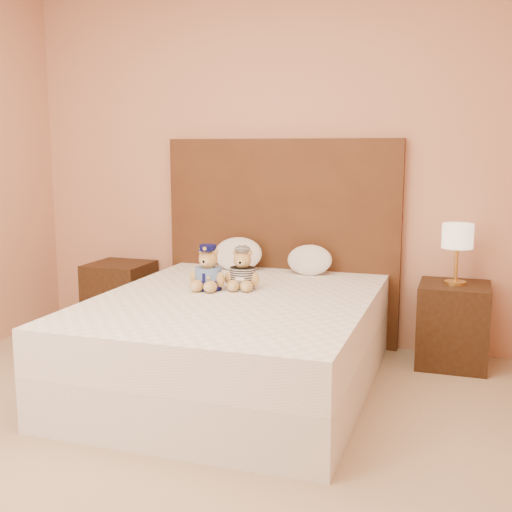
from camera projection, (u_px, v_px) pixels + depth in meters
The scene contains 11 objects.
ground at pixel (141, 478), 2.81m from camera, with size 4.00×4.50×0.00m, color tan.
room_walls at pixel (177, 65), 2.94m from camera, with size 4.04×4.52×2.72m.
bed at pixel (235, 341), 3.89m from camera, with size 1.60×2.00×0.55m.
headboard at pixel (281, 241), 4.76m from camera, with size 1.75×0.08×1.50m, color #4E2E17.
nightstand_left at pixel (120, 298), 5.02m from camera, with size 0.45×0.45×0.55m, color #362211.
nightstand_right at pixel (453, 325), 4.25m from camera, with size 0.45×0.45×0.55m, color #362211.
lamp at pixel (457, 239), 4.16m from camera, with size 0.20×0.20×0.40m.
teddy_police at pixel (208, 268), 4.02m from camera, with size 0.24×0.23×0.28m, color #B48746, non-canonical shape.
teddy_prisoner at pixel (242, 269), 4.03m from camera, with size 0.23×0.22×0.26m, color #B48746, non-canonical shape.
pillow_left at pixel (238, 252), 4.68m from camera, with size 0.37×0.24×0.26m, color white.
pillow_right at pixel (310, 258), 4.52m from camera, with size 0.32×0.21×0.23m, color white.
Camera 1 is at (1.30, -2.32, 1.42)m, focal length 45.00 mm.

